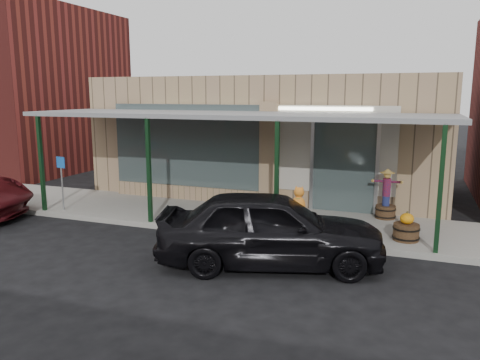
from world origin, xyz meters
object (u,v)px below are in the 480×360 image
at_px(barrel_scarecrow, 386,202).
at_px(parked_sedan, 270,228).
at_px(barrel_pumpkin, 406,230).
at_px(handicap_sign, 62,176).

height_order(barrel_scarecrow, parked_sedan, parked_sedan).
xyz_separation_m(barrel_scarecrow, barrel_pumpkin, (0.60, -1.95, -0.23)).
xyz_separation_m(barrel_pumpkin, handicap_sign, (-9.85, -0.45, 0.79)).
bearing_deg(barrel_pumpkin, parked_sedan, -139.04).
relative_size(handicap_sign, parked_sedan, 0.32).
bearing_deg(handicap_sign, barrel_pumpkin, 11.86).
bearing_deg(parked_sedan, barrel_pumpkin, -66.05).
relative_size(barrel_scarecrow, handicap_sign, 0.88).
xyz_separation_m(handicap_sign, parked_sedan, (7.14, -1.90, -0.38)).
bearing_deg(barrel_scarecrow, parked_sedan, -114.55).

